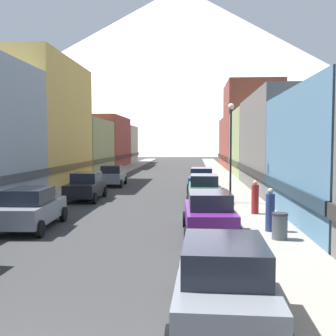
# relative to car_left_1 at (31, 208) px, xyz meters

# --- Properties ---
(sidewalk_left) EXTENTS (2.50, 100.00, 0.15)m
(sidewalk_left) POSITION_rel_car_left_1_xyz_m (-2.45, 22.98, -0.82)
(sidewalk_left) COLOR gray
(sidewalk_left) RESTS_ON ground
(sidewalk_right) EXTENTS (2.50, 100.00, 0.15)m
(sidewalk_right) POSITION_rel_car_left_1_xyz_m (10.05, 22.98, -0.82)
(sidewalk_right) COLOR gray
(sidewalk_right) RESTS_ON ground
(storefront_left_2) EXTENTS (8.71, 13.02, 10.99)m
(storefront_left_2) POSITION_rel_car_left_1_xyz_m (-7.91, 18.65, 4.42)
(storefront_left_2) COLOR #D8B259
(storefront_left_2) RESTS_ON ground
(storefront_left_3) EXTENTS (10.11, 11.62, 6.48)m
(storefront_left_3) POSITION_rel_car_left_1_xyz_m (-8.61, 31.33, 2.22)
(storefront_left_3) COLOR #8C9966
(storefront_left_3) RESTS_ON ground
(storefront_left_4) EXTENTS (9.14, 13.39, 7.64)m
(storefront_left_4) POSITION_rel_car_left_1_xyz_m (-8.12, 44.28, 2.78)
(storefront_left_4) COLOR brown
(storefront_left_4) RESTS_ON ground
(storefront_left_5) EXTENTS (8.45, 8.58, 6.68)m
(storefront_left_5) POSITION_rel_car_left_1_xyz_m (-7.78, 55.82, 2.31)
(storefront_left_5) COLOR beige
(storefront_left_5) RESTS_ON ground
(storefront_right_2) EXTENTS (6.44, 13.94, 7.37)m
(storefront_right_2) POSITION_rel_car_left_1_xyz_m (14.37, 14.89, 2.64)
(storefront_right_2) COLOR #66605B
(storefront_right_2) RESTS_ON ground
(storefront_right_3) EXTENTS (8.30, 11.37, 7.20)m
(storefront_right_3) POSITION_rel_car_left_1_xyz_m (15.30, 27.71, 2.57)
(storefront_right_3) COLOR #8C9966
(storefront_right_3) RESTS_ON ground
(storefront_right_4) EXTENTS (7.30, 10.17, 11.72)m
(storefront_right_4) POSITION_rel_car_left_1_xyz_m (14.80, 38.86, 4.78)
(storefront_right_4) COLOR brown
(storefront_right_4) RESTS_ON ground
(storefront_right_5) EXTENTS (7.07, 9.75, 7.47)m
(storefront_right_5) POSITION_rel_car_left_1_xyz_m (14.68, 48.89, 2.70)
(storefront_right_5) COLOR brown
(storefront_right_5) RESTS_ON ground
(car_left_1) EXTENTS (2.23, 4.48, 1.78)m
(car_left_1) POSITION_rel_car_left_1_xyz_m (0.00, 0.00, 0.00)
(car_left_1) COLOR slate
(car_left_1) RESTS_ON ground
(car_left_2) EXTENTS (2.18, 4.45, 1.78)m
(car_left_2) POSITION_rel_car_left_1_xyz_m (-0.00, 8.87, 0.00)
(car_left_2) COLOR black
(car_left_2) RESTS_ON ground
(car_left_3) EXTENTS (2.25, 4.49, 1.78)m
(car_left_3) POSITION_rel_car_left_1_xyz_m (0.00, 17.39, 0.00)
(car_left_3) COLOR slate
(car_left_3) RESTS_ON ground
(car_right_0) EXTENTS (2.16, 4.45, 1.78)m
(car_right_0) POSITION_rel_car_left_1_xyz_m (7.60, -8.74, 0.00)
(car_right_0) COLOR slate
(car_right_0) RESTS_ON ground
(car_right_1) EXTENTS (2.22, 4.47, 1.78)m
(car_right_1) POSITION_rel_car_left_1_xyz_m (7.60, -0.81, 0.00)
(car_right_1) COLOR #591E72
(car_right_1) RESTS_ON ground
(car_right_2) EXTENTS (2.07, 4.40, 1.78)m
(car_right_2) POSITION_rel_car_left_1_xyz_m (7.60, 7.73, 0.00)
(car_right_2) COLOR #265933
(car_right_2) RESTS_ON ground
(car_right_3) EXTENTS (2.25, 4.48, 1.78)m
(car_right_3) POSITION_rel_car_left_1_xyz_m (7.59, 14.44, 0.00)
(car_right_3) COLOR #19478C
(car_right_3) RESTS_ON ground
(trash_bin_right) EXTENTS (0.59, 0.59, 0.98)m
(trash_bin_right) POSITION_rel_car_left_1_xyz_m (10.15, -1.86, -0.26)
(trash_bin_right) COLOR #4C5156
(trash_bin_right) RESTS_ON sidewalk_right
(pedestrian_0) EXTENTS (0.36, 0.36, 1.68)m
(pedestrian_0) POSITION_rel_car_left_1_xyz_m (10.05, 3.51, 0.03)
(pedestrian_0) COLOR maroon
(pedestrian_0) RESTS_ON sidewalk_right
(pedestrian_1) EXTENTS (0.36, 0.36, 1.74)m
(pedestrian_1) POSITION_rel_car_left_1_xyz_m (10.05, -0.49, 0.06)
(pedestrian_1) COLOR navy
(pedestrian_1) RESTS_ON sidewalk_right
(streetlamp_right) EXTENTS (0.36, 0.36, 5.86)m
(streetlamp_right) POSITION_rel_car_left_1_xyz_m (9.15, 7.23, 3.09)
(streetlamp_right) COLOR black
(streetlamp_right) RESTS_ON sidewalk_right
(mountain_backdrop) EXTENTS (320.47, 320.47, 103.53)m
(mountain_backdrop) POSITION_rel_car_left_1_xyz_m (-2.08, 247.98, 50.87)
(mountain_backdrop) COLOR silver
(mountain_backdrop) RESTS_ON ground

